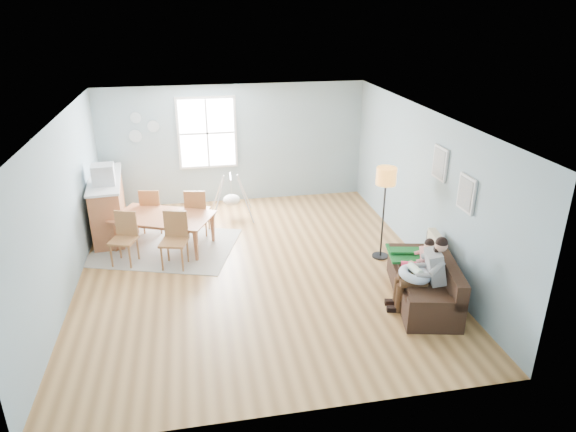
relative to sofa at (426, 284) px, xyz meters
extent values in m
cube|color=brown|center=(-2.50, 1.50, -0.31)|extent=(8.40, 9.40, 0.08)
cube|color=white|center=(-2.50, 1.50, 2.73)|extent=(8.40, 9.40, 0.60)
cube|color=#90AEBC|center=(-2.50, 6.16, 1.08)|extent=(8.40, 0.08, 3.90)
cube|color=#90AEBC|center=(-2.50, -3.16, 1.08)|extent=(8.40, 0.08, 3.90)
cube|color=#90AEBC|center=(1.66, 1.50, 1.08)|extent=(0.08, 9.40, 3.90)
cube|color=silver|center=(-3.10, 4.97, 1.38)|extent=(1.32, 0.06, 1.62)
cube|color=white|center=(-3.10, 4.94, 1.38)|extent=(1.20, 0.02, 1.50)
cube|color=silver|center=(-3.10, 4.93, 1.38)|extent=(1.20, 0.03, 0.04)
cube|color=silver|center=(-3.10, 4.93, 1.38)|extent=(0.04, 0.03, 1.50)
cube|color=silver|center=(0.47, 0.00, 1.48)|extent=(0.04, 0.44, 0.54)
cube|color=slate|center=(0.44, 0.00, 1.48)|extent=(0.01, 0.36, 0.46)
cube|color=silver|center=(0.47, 0.90, 1.68)|extent=(0.04, 0.44, 0.54)
cube|color=slate|center=(0.44, 0.90, 1.68)|extent=(0.01, 0.36, 0.46)
cylinder|color=#98AEB7|center=(-4.60, 4.97, 1.78)|extent=(0.24, 0.02, 0.24)
cylinder|color=#98AEB7|center=(-4.25, 4.97, 1.58)|extent=(0.26, 0.02, 0.26)
cylinder|color=#98AEB7|center=(-4.65, 4.97, 1.38)|extent=(0.28, 0.02, 0.28)
cube|color=black|center=(-0.05, 0.01, -0.08)|extent=(1.20, 2.02, 0.38)
cube|color=black|center=(0.25, -0.06, 0.30)|extent=(0.58, 1.88, 0.39)
cube|color=black|center=(-0.24, -0.82, 0.18)|extent=(0.83, 0.35, 0.14)
cube|color=black|center=(0.13, 0.85, 0.18)|extent=(0.83, 0.35, 0.14)
cube|color=#155E21|center=(0.06, 0.63, 0.22)|extent=(0.99, 0.85, 0.04)
cube|color=#C2B594|center=(0.30, 0.44, 0.42)|extent=(0.19, 0.47, 0.45)
cube|color=gray|center=(-0.04, -0.27, 0.46)|extent=(0.38, 0.44, 0.52)
sphere|color=tan|center=(0.01, -0.28, 0.81)|extent=(0.19, 0.19, 0.19)
sphere|color=black|center=(0.01, -0.28, 0.85)|extent=(0.18, 0.18, 0.18)
cylinder|color=#3D2C16|center=(-0.36, -0.30, 0.22)|extent=(0.42, 0.22, 0.14)
cylinder|color=#3D2C16|center=(-0.32, -0.11, 0.22)|extent=(0.42, 0.22, 0.14)
cylinder|color=#3D2C16|center=(-0.55, -0.25, -0.04)|extent=(0.11, 0.11, 0.47)
cylinder|color=#3D2C16|center=(-0.51, -0.07, -0.04)|extent=(0.11, 0.11, 0.47)
cube|color=black|center=(-0.62, -0.24, -0.23)|extent=(0.22, 0.13, 0.08)
cube|color=black|center=(-0.58, -0.05, -0.23)|extent=(0.22, 0.13, 0.08)
torus|color=#C7DDF9|center=(-0.31, -0.21, 0.32)|extent=(0.60, 0.59, 0.20)
cylinder|color=silver|center=(-0.31, -0.21, 0.40)|extent=(0.15, 0.29, 0.12)
sphere|color=tan|center=(-0.32, -0.05, 0.42)|extent=(0.10, 0.10, 0.10)
cube|color=silver|center=(0.03, 0.17, 0.37)|extent=(0.28, 0.30, 0.34)
sphere|color=tan|center=(0.06, 0.16, 0.60)|extent=(0.16, 0.16, 0.16)
sphere|color=black|center=(0.06, 0.16, 0.63)|extent=(0.16, 0.16, 0.16)
cylinder|color=#E93963|center=(-0.20, 0.17, 0.22)|extent=(0.29, 0.17, 0.08)
cylinder|color=#E93963|center=(-0.16, 0.30, 0.22)|extent=(0.29, 0.17, 0.08)
cylinder|color=#E93963|center=(-0.33, 0.21, 0.06)|extent=(0.07, 0.07, 0.28)
cylinder|color=#E93963|center=(-0.29, 0.34, 0.06)|extent=(0.07, 0.07, 0.28)
cylinder|color=black|center=(-0.18, 1.53, -0.25)|extent=(0.30, 0.30, 0.03)
cylinder|color=black|center=(-0.18, 1.53, 0.49)|extent=(0.03, 0.03, 1.51)
cylinder|color=orange|center=(-0.18, 1.53, 1.30)|extent=(0.35, 0.35, 0.30)
cube|color=silver|center=(0.20, -0.11, 0.00)|extent=(0.61, 0.58, 0.55)
cube|color=black|center=(-0.01, -0.03, 0.00)|extent=(0.15, 0.36, 0.44)
cube|color=#A29E94|center=(-4.10, 2.68, -0.26)|extent=(3.07, 2.67, 0.01)
imported|color=brown|center=(-4.10, 2.68, 0.05)|extent=(2.07, 1.66, 0.64)
cube|color=brown|center=(-4.77, 2.14, 0.18)|extent=(0.54, 0.54, 0.04)
cube|color=brown|center=(-4.71, 2.32, 0.44)|extent=(0.40, 0.17, 0.46)
cylinder|color=brown|center=(-4.99, 2.03, -0.04)|extent=(0.04, 0.04, 0.45)
cylinder|color=brown|center=(-4.66, 1.92, -0.04)|extent=(0.04, 0.04, 0.45)
cylinder|color=brown|center=(-4.88, 2.35, -0.04)|extent=(0.04, 0.04, 0.45)
cylinder|color=brown|center=(-4.55, 2.24, -0.04)|extent=(0.04, 0.04, 0.45)
cube|color=brown|center=(-3.89, 1.85, 0.21)|extent=(0.55, 0.55, 0.04)
cube|color=brown|center=(-3.83, 2.04, 0.47)|extent=(0.42, 0.15, 0.49)
cylinder|color=brown|center=(-4.11, 1.72, -0.03)|extent=(0.04, 0.04, 0.48)
cylinder|color=brown|center=(-3.76, 1.62, -0.03)|extent=(0.04, 0.04, 0.48)
cylinder|color=brown|center=(-4.01, 2.07, -0.03)|extent=(0.04, 0.04, 0.48)
cylinder|color=brown|center=(-3.67, 1.97, -0.03)|extent=(0.04, 0.04, 0.48)
cube|color=brown|center=(-4.32, 3.51, 0.19)|extent=(0.50, 0.50, 0.04)
cube|color=brown|center=(-4.36, 3.32, 0.44)|extent=(0.41, 0.12, 0.47)
cylinder|color=brown|center=(-4.12, 3.65, -0.04)|extent=(0.04, 0.04, 0.46)
cylinder|color=brown|center=(-4.45, 3.72, -0.04)|extent=(0.04, 0.04, 0.46)
cylinder|color=brown|center=(-4.19, 3.31, -0.04)|extent=(0.04, 0.04, 0.46)
cylinder|color=brown|center=(-4.52, 3.38, -0.04)|extent=(0.04, 0.04, 0.46)
cube|color=brown|center=(-3.44, 3.22, 0.20)|extent=(0.52, 0.52, 0.04)
cube|color=brown|center=(-3.48, 3.03, 0.47)|extent=(0.42, 0.13, 0.48)
cylinder|color=brown|center=(-3.22, 3.36, -0.03)|extent=(0.04, 0.04, 0.47)
cylinder|color=brown|center=(-3.58, 3.43, -0.03)|extent=(0.04, 0.04, 0.47)
cylinder|color=brown|center=(-3.30, 3.01, -0.03)|extent=(0.04, 0.04, 0.47)
cylinder|color=brown|center=(-3.65, 3.08, -0.03)|extent=(0.04, 0.04, 0.47)
cube|color=brown|center=(-5.20, 3.67, 0.29)|extent=(0.73, 2.05, 1.11)
cube|color=silver|center=(-5.20, 3.67, 0.86)|extent=(0.78, 2.10, 0.04)
cube|color=silver|center=(-5.15, 3.28, 1.07)|extent=(0.43, 0.41, 0.38)
cube|color=black|center=(-5.34, 3.27, 1.07)|extent=(0.04, 0.31, 0.27)
cylinder|color=silver|center=(-2.70, 3.95, 0.65)|extent=(0.06, 0.52, 0.04)
ellipsoid|color=beige|center=(-2.70, 3.95, 0.13)|extent=(0.38, 0.38, 0.23)
cylinder|color=silver|center=(-2.70, 3.95, 0.39)|extent=(0.01, 0.01, 0.42)
cylinder|color=silver|center=(-3.01, 3.68, 0.20)|extent=(0.34, 0.32, 0.91)
cylinder|color=silver|center=(-2.42, 3.64, 0.20)|extent=(0.31, 0.35, 0.91)
cylinder|color=silver|center=(-2.97, 4.26, 0.20)|extent=(0.31, 0.35, 0.91)
cylinder|color=silver|center=(-2.39, 4.23, 0.20)|extent=(0.34, 0.32, 0.91)
camera|label=1|loc=(-3.44, -6.46, 4.08)|focal=32.00mm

